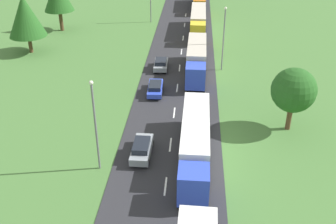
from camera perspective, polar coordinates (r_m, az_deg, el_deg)
road at (r=33.49m, az=-0.47°, el=-11.55°), size 10.00×140.00×0.06m
truck_second at (r=36.16m, az=3.91°, el=-4.09°), size 2.62×14.01×3.51m
truck_third at (r=53.90m, az=4.10°, el=7.65°), size 2.63×12.63×3.78m
truck_fourth at (r=70.60m, az=4.35°, el=12.86°), size 2.58×14.03×3.71m
car_third at (r=37.27m, az=-3.77°, el=-5.23°), size 1.78×4.57×1.53m
car_fourth at (r=48.72m, az=-1.84°, el=3.48°), size 1.90×4.66×1.37m
car_fifth at (r=55.61m, az=-1.02°, el=6.89°), size 1.90×4.13×1.47m
lamppost_second at (r=34.07m, az=-10.39°, el=-1.45°), size 0.36×0.36×8.64m
lamppost_third at (r=54.58m, az=7.98°, el=10.71°), size 0.36×0.36×8.79m
tree_birch at (r=64.06m, az=-19.76°, el=12.83°), size 5.56×5.56×8.76m
tree_pine at (r=41.59m, az=17.56°, el=2.97°), size 4.53×4.53×6.76m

